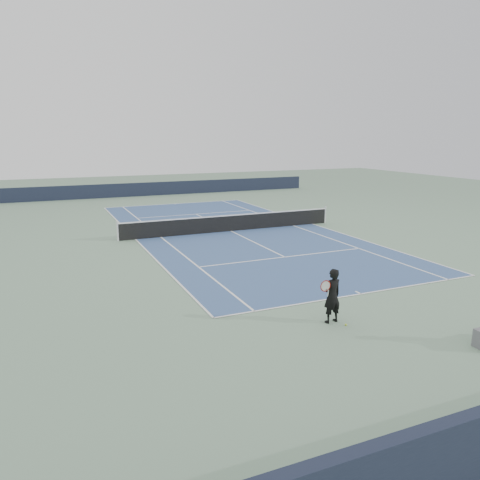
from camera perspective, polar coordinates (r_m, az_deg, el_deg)
name	(u,v)px	position (r m, az deg, el deg)	size (l,w,h in m)	color
ground	(231,231)	(26.94, -1.11, 1.08)	(80.00, 80.00, 0.00)	gray
court_surface	(231,231)	(26.94, -1.11, 1.09)	(10.97, 23.77, 0.01)	#375282
tennis_net	(231,223)	(26.84, -1.11, 2.13)	(12.90, 0.10, 1.07)	silver
windscreen_far	(156,189)	(43.73, -10.15, 6.18)	(30.00, 0.25, 1.20)	black
tennis_player	(332,296)	(14.06, 11.16, -6.68)	(0.79, 0.51, 1.65)	black
tennis_ball	(346,325)	(14.18, 12.78, -10.03)	(0.06, 0.06, 0.06)	#CDE42E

